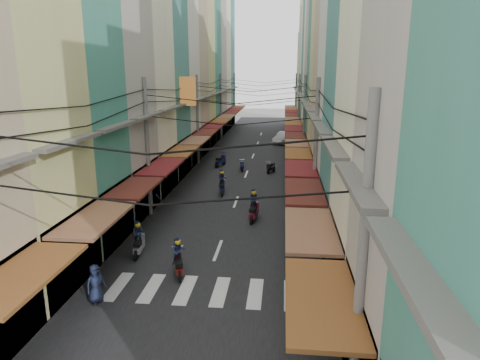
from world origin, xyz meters
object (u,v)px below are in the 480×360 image
Objects in this scene: bicycle at (346,221)px; traffic_sign at (335,198)px; white_car at (284,143)px; market_umbrella at (375,216)px.

traffic_sign is at bearing 162.03° from bicycle.
traffic_sign is at bearing -63.87° from white_car.
market_umbrella is at bearing -169.04° from bicycle.
white_car is at bearing 95.22° from traffic_sign.
bicycle is at bearing 64.67° from traffic_sign.
market_umbrella is 0.94× the size of traffic_sign.
bicycle is 0.54× the size of traffic_sign.
white_car is 29.65m from traffic_sign.
market_umbrella reaches higher than bicycle.
bicycle is at bearing 93.60° from market_umbrella.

